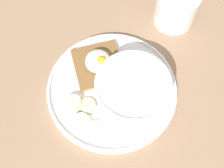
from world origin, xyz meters
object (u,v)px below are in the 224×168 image
Objects in this scene: toast_slice at (98,65)px; banana_slice_front at (95,129)px; poached_egg at (98,61)px; banana_slice_back at (73,104)px; coffee_mug at (176,7)px; banana_slice_right at (87,106)px; oatmeal_bowl at (133,90)px; banana_slice_left at (81,122)px.

toast_slice is 2.92× the size of banana_slice_front.
banana_slice_back is (-8.97, 2.90, -1.54)cm from poached_egg.
banana_slice_front is 30.85cm from coffee_mug.
banana_slice_right is (-8.80, 0.10, -0.16)cm from toast_slice.
toast_slice is 1.78× the size of poached_egg.
oatmeal_bowl is at bearing -123.40° from poached_egg.
toast_slice is 20.76cm from coffee_mug.
poached_egg is 0.78× the size of coffee_mug.
banana_slice_right is (3.38, -0.34, -0.18)cm from banana_slice_left.
banana_slice_back is at bearing 94.46° from banana_slice_right.
coffee_mug is at bearing -28.90° from banana_slice_right.
banana_slice_front is at bearing 158.73° from coffee_mug.
banana_slice_left is 3.94cm from banana_slice_back.
banana_slice_back is at bearing 110.84° from oatmeal_bowl.
toast_slice is at bearing 9.81° from banana_slice_front.
coffee_mug reaches higher than toast_slice.
oatmeal_bowl is 3.70× the size of banana_slice_back.
coffee_mug is (24.67, -16.17, 2.26)cm from banana_slice_back.
toast_slice is at bearing 56.88° from oatmeal_bowl.
toast_slice reaches higher than banana_slice_right.
banana_slice_back is 2.70cm from banana_slice_right.
poached_egg is 12.27cm from banana_slice_left.
poached_egg is at bearing 9.26° from banana_slice_front.
oatmeal_bowl is 1.56× the size of coffee_mug.
toast_slice is 1.73cm from poached_egg.
poached_egg reaches higher than banana_slice_left.
toast_slice is at bearing 139.45° from coffee_mug.
banana_slice_left is at bearing 177.92° from toast_slice.
banana_slice_front is at bearing -128.48° from banana_slice_back.
coffee_mug reaches higher than oatmeal_bowl.
toast_slice is 3.32× the size of banana_slice_back.
oatmeal_bowl reaches higher than banana_slice_left.
banana_slice_front is at bearing -170.74° from poached_egg.
banana_slice_back is 0.42× the size of coffee_mug.
banana_slice_right is (-8.76, 0.24, -1.88)cm from poached_egg.
poached_egg is at bearing -1.55° from banana_slice_right.
oatmeal_bowl is 9.07cm from poached_egg.
poached_egg reaches higher than banana_slice_front.
coffee_mug reaches higher than banana_slice_front.
toast_slice is at bearing -17.10° from banana_slice_back.
banana_slice_left is 0.44× the size of coffee_mug.
banana_slice_left is (0.81, 2.69, 0.09)cm from banana_slice_front.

